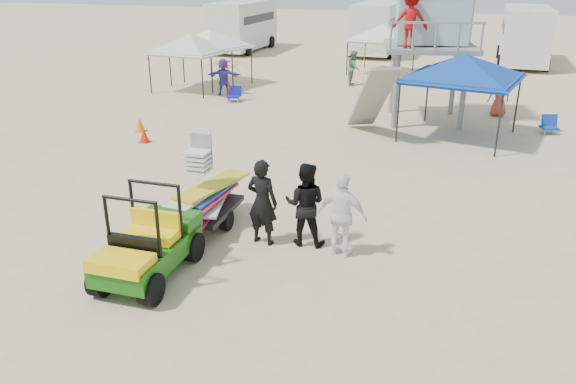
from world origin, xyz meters
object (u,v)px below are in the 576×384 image
(man_left, at_px, (262,202))
(utility_cart, at_px, (145,239))
(canopy_blue, at_px, (465,58))
(surf_trailer, at_px, (203,193))
(lifeguard_tower, at_px, (430,16))

(man_left, bearing_deg, utility_cart, 60.57)
(man_left, distance_m, canopy_blue, 10.27)
(utility_cart, relative_size, surf_trailer, 1.03)
(lifeguard_tower, bearing_deg, canopy_blue, -54.79)
(canopy_blue, bearing_deg, surf_trailer, -117.99)
(man_left, relative_size, lifeguard_tower, 0.36)
(canopy_blue, bearing_deg, lifeguard_tower, 125.21)
(utility_cart, relative_size, man_left, 1.25)
(man_left, bearing_deg, canopy_blue, -102.23)
(surf_trailer, distance_m, lifeguard_tower, 12.15)
(utility_cart, distance_m, canopy_blue, 12.71)
(surf_trailer, bearing_deg, utility_cart, -90.12)
(man_left, height_order, canopy_blue, canopy_blue)
(utility_cart, height_order, surf_trailer, surf_trailer)
(utility_cart, distance_m, man_left, 2.54)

